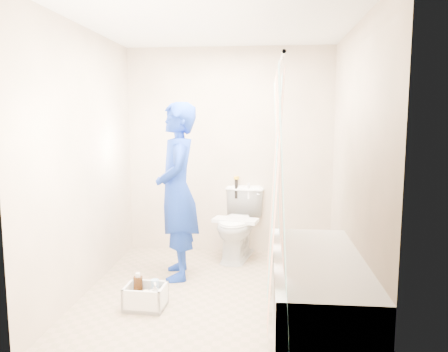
# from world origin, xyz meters

# --- Properties ---
(floor) EXTENTS (2.60, 2.60, 0.00)m
(floor) POSITION_xyz_m (0.00, 0.00, 0.00)
(floor) COLOR tan
(floor) RESTS_ON ground
(ceiling) EXTENTS (2.40, 2.60, 0.02)m
(ceiling) POSITION_xyz_m (0.00, 0.00, 2.40)
(ceiling) COLOR white
(ceiling) RESTS_ON wall_back
(wall_back) EXTENTS (2.40, 0.02, 2.40)m
(wall_back) POSITION_xyz_m (0.00, 1.30, 1.20)
(wall_back) COLOR beige
(wall_back) RESTS_ON ground
(wall_front) EXTENTS (2.40, 0.02, 2.40)m
(wall_front) POSITION_xyz_m (0.00, -1.30, 1.20)
(wall_front) COLOR beige
(wall_front) RESTS_ON ground
(wall_left) EXTENTS (0.02, 2.60, 2.40)m
(wall_left) POSITION_xyz_m (-1.20, 0.00, 1.20)
(wall_left) COLOR beige
(wall_left) RESTS_ON ground
(wall_right) EXTENTS (0.02, 2.60, 2.40)m
(wall_right) POSITION_xyz_m (1.20, 0.00, 1.20)
(wall_right) COLOR beige
(wall_right) RESTS_ON ground
(bathtub) EXTENTS (0.70, 1.75, 0.50)m
(bathtub) POSITION_xyz_m (0.85, -0.43, 0.27)
(bathtub) COLOR silver
(bathtub) RESTS_ON ground
(curtain_rod) EXTENTS (0.02, 1.90, 0.02)m
(curtain_rod) POSITION_xyz_m (0.52, -0.43, 1.95)
(curtain_rod) COLOR silver
(curtain_rod) RESTS_ON wall_back
(shower_curtain) EXTENTS (0.06, 1.75, 1.80)m
(shower_curtain) POSITION_xyz_m (0.52, -0.43, 1.02)
(shower_curtain) COLOR white
(shower_curtain) RESTS_ON curtain_rod
(toilet) EXTENTS (0.60, 0.86, 0.80)m
(toilet) POSITION_xyz_m (0.13, 1.02, 0.40)
(toilet) COLOR white
(toilet) RESTS_ON ground
(tank_lid) EXTENTS (0.52, 0.31, 0.04)m
(tank_lid) POSITION_xyz_m (0.10, 0.90, 0.47)
(tank_lid) COLOR white
(tank_lid) RESTS_ON toilet
(tank_internals) EXTENTS (0.19, 0.08, 0.26)m
(tank_internals) POSITION_xyz_m (0.13, 1.24, 0.79)
(tank_internals) COLOR black
(tank_internals) RESTS_ON toilet
(plumber) EXTENTS (0.55, 0.71, 1.74)m
(plumber) POSITION_xyz_m (-0.44, 0.39, 0.87)
(plumber) COLOR #0F3A98
(plumber) RESTS_ON ground
(cleaning_caddy) EXTENTS (0.34, 0.28, 0.25)m
(cleaning_caddy) POSITION_xyz_m (-0.55, -0.38, 0.09)
(cleaning_caddy) COLOR silver
(cleaning_caddy) RESTS_ON ground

